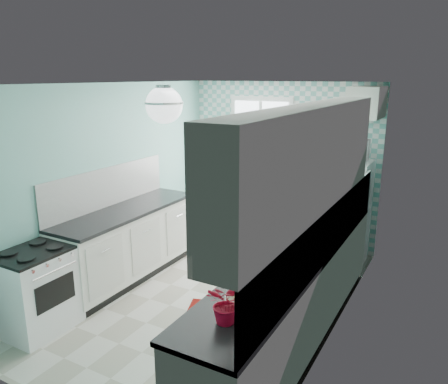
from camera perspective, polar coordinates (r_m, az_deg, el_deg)
The scene contains 26 objects.
floor at distance 5.45m, azimuth -1.79°, elevation -13.45°, with size 3.00×4.40×0.02m, color beige.
ceiling at distance 4.79m, azimuth -2.04°, elevation 14.09°, with size 3.00×4.40×0.02m, color white.
wall_back at distance 6.91m, azimuth 7.57°, elevation 3.73°, with size 3.00×0.02×2.50m, color #77BBAF.
wall_front at distance 3.39m, azimuth -21.75°, elevation -9.34°, with size 3.00×0.02×2.50m, color #77BBAF.
wall_left at distance 5.87m, azimuth -14.65°, elevation 1.36°, with size 0.02×4.40×2.50m, color #77BBAF.
wall_right at distance 4.42m, azimuth 15.15°, elevation -3.11°, with size 0.02×4.40×2.50m, color #77BBAF.
accent_wall at distance 6.89m, azimuth 7.51°, elevation 3.70°, with size 3.00×0.01×2.50m, color #73BEB4.
window at distance 6.95m, azimuth 4.81°, elevation 6.38°, with size 1.04×0.05×1.44m.
backsplash_right at distance 4.08m, azimuth 13.40°, elevation -5.36°, with size 0.02×3.60×0.51m, color white.
backsplash_left at distance 5.82m, azimuth -14.96°, elevation 0.66°, with size 0.02×2.15×0.51m, color white.
upper_cabinets_right at distance 3.75m, azimuth 10.94°, elevation 4.19°, with size 0.33×3.20×0.90m, color silver.
upper_cabinet_fridge at distance 6.06m, azimuth 18.23°, elevation 11.09°, with size 0.40×0.74×0.40m, color silver.
ceiling_light at distance 4.14m, azimuth -7.85°, elevation 11.23°, with size 0.34×0.34×0.35m.
base_cabinets_right at distance 4.46m, azimuth 9.15°, elevation -13.80°, with size 0.60×3.60×0.90m, color white.
countertop_right at distance 4.26m, azimuth 9.22°, elevation -8.21°, with size 0.63×3.60×0.04m, color black.
base_cabinets_left at distance 5.86m, azimuth -12.42°, elevation -6.76°, with size 0.60×2.15×0.90m, color white.
countertop_left at distance 5.69m, azimuth -12.57°, elevation -2.39°, with size 0.63×2.15×0.04m, color black.
fridge at distance 6.31m, azimuth 15.32°, elevation -2.62°, with size 0.64×0.64×1.47m.
stove at distance 4.99m, azimuth -23.24°, elevation -11.61°, with size 0.57×0.71×0.86m.
sink at distance 5.04m, azimuth 12.91°, elevation -4.53°, with size 0.46×0.39×0.53m.
rug at distance 4.92m, azimuth -1.64°, elevation -16.60°, with size 0.64×0.91×0.01m, color #6B0D09.
dish_towel at distance 5.62m, azimuth 10.62°, elevation -7.29°, with size 0.02×0.25×0.37m, color #579C90.
fruit_bowl at distance 3.33m, azimuth 2.86°, elevation -13.92°, with size 0.30×0.30×0.07m, color white.
potted_plant at distance 3.05m, azimuth 0.42°, elevation -14.41°, with size 0.26×0.23×0.29m, color #B32723.
soap_bottle at distance 5.44m, azimuth 14.85°, elevation -2.18°, with size 0.08×0.08×0.17m, color #96B3CF.
microwave at distance 6.11m, azimuth 15.89°, elevation 5.26°, with size 0.52×0.36×0.29m, color white.
Camera 1 is at (2.47, -4.11, 2.58)m, focal length 35.00 mm.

